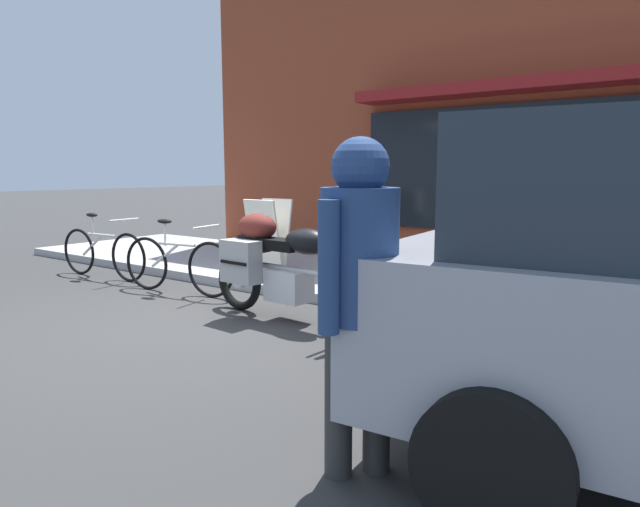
{
  "coord_description": "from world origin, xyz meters",
  "views": [
    {
      "loc": [
        4.28,
        -3.66,
        1.53
      ],
      "look_at": [
        0.97,
        0.83,
        0.7
      ],
      "focal_mm": 31.36,
      "sensor_mm": 36.0,
      "label": 1
    }
  ],
  "objects_px": {
    "sandwich_board_sign": "(269,235)",
    "second_bicycle_by_cafe": "(102,252)",
    "parked_bicycle": "(177,264)",
    "pedestrian_walking": "(359,270)",
    "touring_motorcycle": "(281,262)"
  },
  "relations": [
    {
      "from": "sandwich_board_sign",
      "to": "second_bicycle_by_cafe",
      "type": "xyz_separation_m",
      "value": [
        -1.99,
        -1.34,
        -0.26
      ]
    },
    {
      "from": "parked_bicycle",
      "to": "sandwich_board_sign",
      "type": "relative_size",
      "value": 1.68
    },
    {
      "from": "pedestrian_walking",
      "to": "sandwich_board_sign",
      "type": "relative_size",
      "value": 1.67
    },
    {
      "from": "touring_motorcycle",
      "to": "second_bicycle_by_cafe",
      "type": "bearing_deg",
      "value": 176.0
    },
    {
      "from": "touring_motorcycle",
      "to": "second_bicycle_by_cafe",
      "type": "height_order",
      "value": "touring_motorcycle"
    },
    {
      "from": "touring_motorcycle",
      "to": "pedestrian_walking",
      "type": "bearing_deg",
      "value": -42.22
    },
    {
      "from": "sandwich_board_sign",
      "to": "parked_bicycle",
      "type": "bearing_deg",
      "value": -102.27
    },
    {
      "from": "parked_bicycle",
      "to": "sandwich_board_sign",
      "type": "distance_m",
      "value": 1.44
    },
    {
      "from": "pedestrian_walking",
      "to": "sandwich_board_sign",
      "type": "bearing_deg",
      "value": 136.51
    },
    {
      "from": "parked_bicycle",
      "to": "pedestrian_walking",
      "type": "bearing_deg",
      "value": -28.46
    },
    {
      "from": "touring_motorcycle",
      "to": "sandwich_board_sign",
      "type": "xyz_separation_m",
      "value": [
        -1.58,
        1.59,
        0.03
      ]
    },
    {
      "from": "pedestrian_walking",
      "to": "second_bicycle_by_cafe",
      "type": "height_order",
      "value": "pedestrian_walking"
    },
    {
      "from": "touring_motorcycle",
      "to": "pedestrian_walking",
      "type": "xyz_separation_m",
      "value": [
        2.21,
        -2.01,
        0.45
      ]
    },
    {
      "from": "touring_motorcycle",
      "to": "pedestrian_walking",
      "type": "height_order",
      "value": "pedestrian_walking"
    },
    {
      "from": "pedestrian_walking",
      "to": "second_bicycle_by_cafe",
      "type": "bearing_deg",
      "value": 158.66
    }
  ]
}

